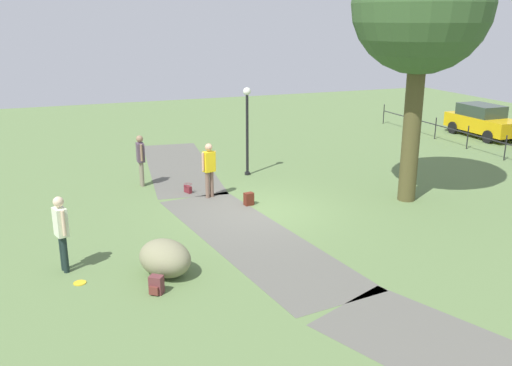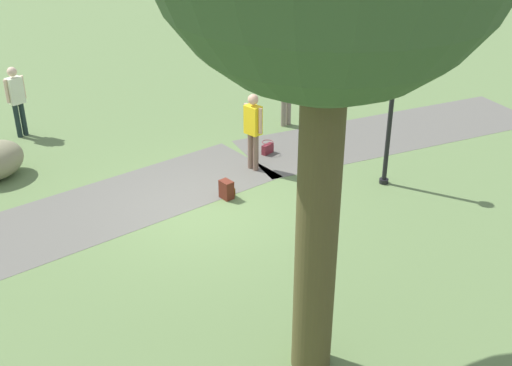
{
  "view_description": "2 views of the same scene",
  "coord_description": "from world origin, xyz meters",
  "px_view_note": "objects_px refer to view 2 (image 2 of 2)",
  "views": [
    {
      "loc": [
        14.65,
        -5.78,
        5.62
      ],
      "look_at": [
        -0.54,
        -0.0,
        0.73
      ],
      "focal_mm": 38.71,
      "sensor_mm": 36.0,
      "label": 1
    },
    {
      "loc": [
        4.88,
        10.34,
        6.48
      ],
      "look_at": [
        -0.71,
        0.91,
        0.83
      ],
      "focal_mm": 45.46,
      "sensor_mm": 36.0,
      "label": 2
    }
  ],
  "objects_px": {
    "passerby_on_path": "(16,96)",
    "handbag_on_grass": "(268,148)",
    "lamp_post": "(392,95)",
    "spare_backpack_on_lawn": "(227,190)",
    "man_near_boulder": "(287,88)",
    "woman_with_handbag": "(253,126)"
  },
  "relations": [
    {
      "from": "lamp_post",
      "to": "spare_backpack_on_lawn",
      "type": "xyz_separation_m",
      "value": [
        3.27,
        -1.15,
        -1.82
      ]
    },
    {
      "from": "passerby_on_path",
      "to": "handbag_on_grass",
      "type": "xyz_separation_m",
      "value": [
        -4.79,
        4.1,
        -0.92
      ]
    },
    {
      "from": "lamp_post",
      "to": "man_near_boulder",
      "type": "bearing_deg",
      "value": -89.74
    },
    {
      "from": "lamp_post",
      "to": "handbag_on_grass",
      "type": "relative_size",
      "value": 9.33
    },
    {
      "from": "lamp_post",
      "to": "spare_backpack_on_lawn",
      "type": "height_order",
      "value": "lamp_post"
    },
    {
      "from": "woman_with_handbag",
      "to": "man_near_boulder",
      "type": "xyz_separation_m",
      "value": [
        -2.08,
        -1.83,
        -0.01
      ]
    },
    {
      "from": "woman_with_handbag",
      "to": "man_near_boulder",
      "type": "height_order",
      "value": "woman_with_handbag"
    },
    {
      "from": "lamp_post",
      "to": "passerby_on_path",
      "type": "xyz_separation_m",
      "value": [
        6.16,
        -6.71,
        -0.95
      ]
    },
    {
      "from": "passerby_on_path",
      "to": "spare_backpack_on_lawn",
      "type": "height_order",
      "value": "passerby_on_path"
    },
    {
      "from": "woman_with_handbag",
      "to": "lamp_post",
      "type": "bearing_deg",
      "value": 135.42
    },
    {
      "from": "lamp_post",
      "to": "man_near_boulder",
      "type": "relative_size",
      "value": 1.82
    },
    {
      "from": "lamp_post",
      "to": "passerby_on_path",
      "type": "height_order",
      "value": "lamp_post"
    },
    {
      "from": "handbag_on_grass",
      "to": "spare_backpack_on_lawn",
      "type": "distance_m",
      "value": 2.4
    },
    {
      "from": "handbag_on_grass",
      "to": "spare_backpack_on_lawn",
      "type": "height_order",
      "value": "spare_backpack_on_lawn"
    },
    {
      "from": "lamp_post",
      "to": "spare_backpack_on_lawn",
      "type": "distance_m",
      "value": 3.91
    },
    {
      "from": "passerby_on_path",
      "to": "handbag_on_grass",
      "type": "distance_m",
      "value": 6.37
    },
    {
      "from": "spare_backpack_on_lawn",
      "to": "lamp_post",
      "type": "bearing_deg",
      "value": 160.67
    },
    {
      "from": "man_near_boulder",
      "to": "passerby_on_path",
      "type": "distance_m",
      "value": 6.76
    },
    {
      "from": "woman_with_handbag",
      "to": "passerby_on_path",
      "type": "height_order",
      "value": "passerby_on_path"
    },
    {
      "from": "handbag_on_grass",
      "to": "man_near_boulder",
      "type": "bearing_deg",
      "value": -136.46
    },
    {
      "from": "lamp_post",
      "to": "spare_backpack_on_lawn",
      "type": "bearing_deg",
      "value": -19.33
    },
    {
      "from": "spare_backpack_on_lawn",
      "to": "handbag_on_grass",
      "type": "bearing_deg",
      "value": -142.33
    }
  ]
}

